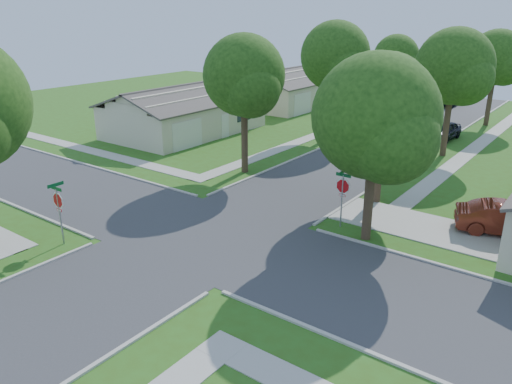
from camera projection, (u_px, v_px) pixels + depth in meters
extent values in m
plane|color=#325617|center=(207.00, 235.00, 24.07)|extent=(100.00, 100.00, 0.00)
cube|color=#333335|center=(207.00, 235.00, 24.07)|extent=(7.00, 100.00, 0.02)
cube|color=#9E9B91|center=(479.00, 144.00, 40.25)|extent=(1.20, 40.00, 0.04)
cube|color=#9E9B91|center=(343.00, 125.00, 47.08)|extent=(1.20, 40.00, 0.04)
cube|color=#9E9B91|center=(420.00, 226.00, 24.98)|extent=(8.80, 3.60, 0.05)
cube|color=gray|center=(60.00, 217.00, 22.70)|extent=(0.06, 0.06, 2.70)
cylinder|color=white|center=(58.00, 200.00, 22.42)|extent=(1.05, 0.02, 1.05)
cylinder|color=red|center=(58.00, 200.00, 22.42)|extent=(0.90, 0.03, 0.90)
cube|color=red|center=(59.00, 210.00, 22.58)|extent=(0.34, 0.03, 0.12)
cube|color=white|center=(59.00, 210.00, 22.58)|extent=(0.30, 0.03, 0.08)
cube|color=#0C5426|center=(56.00, 189.00, 22.23)|extent=(0.80, 0.02, 0.16)
cube|color=#0C5426|center=(56.00, 185.00, 22.17)|extent=(0.02, 0.80, 0.16)
cube|color=gray|center=(342.00, 202.00, 24.51)|extent=(0.06, 0.06, 2.70)
cylinder|color=white|center=(343.00, 186.00, 24.24)|extent=(1.05, 0.02, 1.05)
cylinder|color=red|center=(343.00, 186.00, 24.24)|extent=(0.90, 0.03, 0.90)
cube|color=red|center=(342.00, 195.00, 24.40)|extent=(0.34, 0.03, 0.12)
cube|color=white|center=(342.00, 195.00, 24.40)|extent=(0.30, 0.03, 0.08)
cube|color=#0C5426|center=(343.00, 175.00, 24.05)|extent=(0.80, 0.02, 0.16)
cube|color=#0C5426|center=(344.00, 172.00, 23.98)|extent=(0.02, 0.80, 0.16)
cylinder|color=#38281C|center=(379.00, 169.00, 27.54)|extent=(0.44, 0.44, 3.95)
sphere|color=#193C0F|center=(385.00, 98.00, 26.21)|extent=(4.80, 4.80, 4.80)
sphere|color=#193C0F|center=(396.00, 112.00, 25.58)|extent=(3.46, 3.46, 3.46)
sphere|color=#193C0F|center=(376.00, 104.00, 27.23)|extent=(3.26, 3.26, 3.26)
cylinder|color=#38281C|center=(446.00, 127.00, 36.53)|extent=(0.44, 0.44, 4.30)
sphere|color=#193C0F|center=(454.00, 66.00, 35.04)|extent=(5.40, 5.40, 5.40)
sphere|color=#193C0F|center=(465.00, 78.00, 34.33)|extent=(3.89, 3.89, 3.89)
sphere|color=#193C0F|center=(445.00, 72.00, 36.18)|extent=(3.67, 3.67, 3.67)
cylinder|color=#38281C|center=(489.00, 103.00, 46.35)|extent=(0.44, 0.44, 4.20)
sphere|color=#193C0F|center=(496.00, 57.00, 44.94)|extent=(5.00, 5.00, 5.00)
sphere|color=#193C0F|center=(505.00, 65.00, 44.28)|extent=(3.60, 3.60, 3.60)
sphere|color=#193C0F|center=(488.00, 62.00, 46.00)|extent=(3.40, 3.40, 3.40)
cylinder|color=#38281C|center=(245.00, 141.00, 32.76)|extent=(0.44, 0.44, 4.25)
sphere|color=#193C0F|center=(244.00, 75.00, 31.31)|extent=(5.20, 5.20, 5.20)
sphere|color=#193C0F|center=(251.00, 88.00, 30.63)|extent=(3.74, 3.74, 3.74)
sphere|color=#193C0F|center=(241.00, 81.00, 32.41)|extent=(3.54, 3.54, 3.54)
cylinder|color=#38281C|center=(332.00, 112.00, 41.78)|extent=(0.44, 0.44, 4.44)
sphere|color=#193C0F|center=(335.00, 56.00, 40.22)|extent=(5.60, 5.60, 5.60)
sphere|color=#193C0F|center=(342.00, 66.00, 39.49)|extent=(4.03, 4.03, 4.03)
sphere|color=#193C0F|center=(330.00, 62.00, 41.41)|extent=(3.81, 3.81, 3.81)
cylinder|color=#38281C|center=(392.00, 95.00, 51.67)|extent=(0.44, 0.44, 3.90)
sphere|color=#193C0F|center=(396.00, 57.00, 50.37)|extent=(4.60, 4.60, 4.60)
sphere|color=#193C0F|center=(401.00, 64.00, 49.77)|extent=(3.31, 3.31, 3.31)
sphere|color=#193C0F|center=(391.00, 61.00, 51.35)|extent=(3.13, 3.13, 3.13)
cylinder|color=#38281C|center=(368.00, 204.00, 23.10)|extent=(0.44, 0.44, 3.54)
sphere|color=#193C0F|center=(376.00, 116.00, 21.70)|extent=(5.60, 5.60, 5.60)
sphere|color=#193C0F|center=(390.00, 138.00, 20.96)|extent=(4.03, 4.03, 4.03)
sphere|color=#193C0F|center=(364.00, 124.00, 22.89)|extent=(3.81, 3.81, 3.81)
cube|color=silver|center=(512.00, 226.00, 22.34)|extent=(0.06, 3.20, 2.20)
cube|color=#C5B49B|center=(185.00, 117.00, 43.87)|extent=(8.00, 13.00, 2.80)
cube|color=#4B4540|center=(201.00, 95.00, 42.04)|extent=(4.42, 13.60, 1.56)
cube|color=#4B4540|center=(168.00, 91.00, 44.29)|extent=(4.42, 13.60, 1.56)
cube|color=silver|center=(188.00, 135.00, 38.77)|extent=(0.06, 3.20, 2.20)
cube|color=silver|center=(225.00, 126.00, 42.24)|extent=(0.06, 0.90, 2.00)
cube|color=#1E2633|center=(244.00, 115.00, 44.01)|extent=(0.06, 1.80, 1.10)
cube|color=#C5B49B|center=(290.00, 93.00, 56.69)|extent=(8.00, 13.00, 2.80)
cube|color=#4B4540|center=(306.00, 76.00, 54.86)|extent=(4.42, 13.60, 1.56)
cube|color=#4B4540|center=(276.00, 73.00, 57.10)|extent=(4.42, 13.60, 1.56)
cube|color=silver|center=(302.00, 104.00, 51.59)|extent=(0.06, 3.20, 2.20)
cube|color=silver|center=(324.00, 99.00, 55.05)|extent=(0.06, 0.90, 2.00)
cube|color=#1E2633|center=(335.00, 91.00, 56.83)|extent=(0.06, 1.80, 1.10)
imported|color=#612013|center=(507.00, 219.00, 23.92)|extent=(4.95, 3.11, 1.54)
imported|color=black|center=(444.00, 131.00, 41.65)|extent=(1.99, 4.42, 1.47)
imported|color=black|center=(449.00, 100.00, 56.42)|extent=(1.80, 4.38, 1.27)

